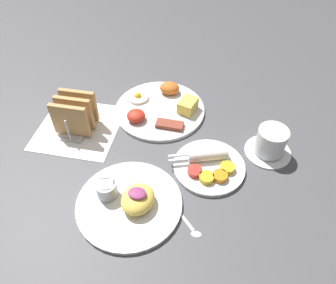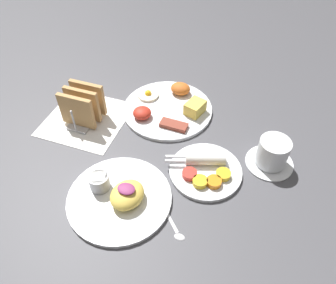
# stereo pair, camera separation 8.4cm
# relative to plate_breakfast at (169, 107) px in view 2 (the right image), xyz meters

# --- Properties ---
(ground_plane) EXTENTS (3.00, 3.00, 0.00)m
(ground_plane) POSITION_rel_plate_breakfast_xyz_m (-0.03, -0.20, -0.01)
(ground_plane) COLOR #47474C
(napkin_flat) EXTENTS (0.22, 0.22, 0.00)m
(napkin_flat) POSITION_rel_plate_breakfast_xyz_m (-0.21, -0.12, -0.01)
(napkin_flat) COLOR white
(napkin_flat) RESTS_ON ground_plane
(plate_breakfast) EXTENTS (0.26, 0.26, 0.05)m
(plate_breakfast) POSITION_rel_plate_breakfast_xyz_m (0.00, 0.00, 0.00)
(plate_breakfast) COLOR white
(plate_breakfast) RESTS_ON ground_plane
(plate_condiments) EXTENTS (0.19, 0.18, 0.04)m
(plate_condiments) POSITION_rel_plate_breakfast_xyz_m (0.16, -0.19, -0.00)
(plate_condiments) COLOR white
(plate_condiments) RESTS_ON ground_plane
(plate_foreground) EXTENTS (0.24, 0.24, 0.06)m
(plate_foreground) POSITION_rel_plate_breakfast_xyz_m (-0.00, -0.33, 0.00)
(plate_foreground) COLOR white
(plate_foreground) RESTS_ON ground_plane
(toast_rack) EXTENTS (0.10, 0.12, 0.10)m
(toast_rack) POSITION_rel_plate_breakfast_xyz_m (-0.21, -0.12, 0.04)
(toast_rack) COLOR #B7B7BC
(toast_rack) RESTS_ON ground_plane
(coffee_cup) EXTENTS (0.12, 0.12, 0.08)m
(coffee_cup) POSITION_rel_plate_breakfast_xyz_m (0.31, -0.11, 0.02)
(coffee_cup) COLOR white
(coffee_cup) RESTS_ON ground_plane
(teaspoon) EXTENTS (0.10, 0.10, 0.01)m
(teaspoon) POSITION_rel_plate_breakfast_xyz_m (0.13, -0.35, -0.01)
(teaspoon) COLOR silver
(teaspoon) RESTS_ON ground_plane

